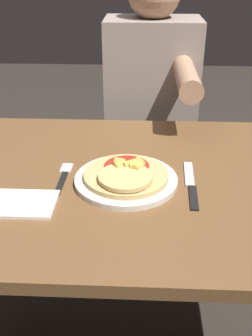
% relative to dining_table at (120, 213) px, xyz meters
% --- Properties ---
extents(dining_table, '(1.16, 0.74, 0.72)m').
position_rel_dining_table_xyz_m(dining_table, '(0.00, 0.00, 0.00)').
color(dining_table, brown).
rests_on(dining_table, ground_plane).
extents(plate, '(0.25, 0.25, 0.01)m').
position_rel_dining_table_xyz_m(plate, '(0.02, -0.03, 0.12)').
color(plate, silver).
rests_on(plate, dining_table).
extents(pizza, '(0.20, 0.20, 0.04)m').
position_rel_dining_table_xyz_m(pizza, '(0.02, -0.04, 0.14)').
color(pizza, tan).
rests_on(pizza, plate).
extents(fork, '(0.03, 0.18, 0.00)m').
position_rel_dining_table_xyz_m(fork, '(-0.14, -0.02, 0.12)').
color(fork, black).
rests_on(fork, dining_table).
extents(knife, '(0.03, 0.22, 0.00)m').
position_rel_dining_table_xyz_m(knife, '(0.17, -0.04, 0.12)').
color(knife, black).
rests_on(knife, dining_table).
extents(napkin, '(0.15, 0.11, 0.01)m').
position_rel_dining_table_xyz_m(napkin, '(-0.21, -0.14, 0.12)').
color(napkin, silver).
rests_on(napkin, dining_table).
extents(person_diner, '(0.34, 0.52, 1.19)m').
position_rel_dining_table_xyz_m(person_diner, '(0.09, 0.61, 0.08)').
color(person_diner, '#2D2D38').
rests_on(person_diner, ground_plane).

